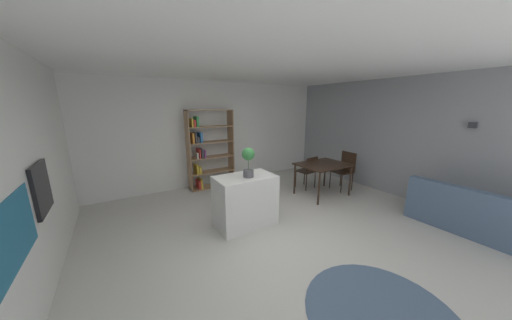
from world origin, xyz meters
TOP-DOWN VIEW (x-y plane):
  - ground_plane at (0.00, 0.00)m, footprint 9.94×9.94m
  - ceiling_slab at (0.00, 0.00)m, footprint 7.22×6.26m
  - back_partition at (0.00, 3.10)m, footprint 7.22×0.06m
  - right_partition_gray at (3.58, 0.00)m, footprint 0.06×6.26m
  - cabinet_niche_splashback at (-2.91, -0.37)m, footprint 0.01×1.00m
  - built_in_oven at (-2.90, 0.55)m, footprint 0.06×0.60m
  - kitchen_island at (-0.25, 0.52)m, footprint 1.04×0.63m
  - potted_plant_on_island at (-0.22, 0.45)m, footprint 0.22×0.22m
  - open_bookshelf at (-0.13, 2.80)m, footprint 1.18×0.36m
  - foreground_floor_rug at (0.04, -1.88)m, footprint 1.56×1.56m
  - dining_table at (2.05, 0.83)m, footprint 1.17×0.91m
  - dining_chair_window_side at (2.87, 0.83)m, footprint 0.47×0.47m
  - dining_chair_far at (2.07, 1.32)m, footprint 0.46×0.47m
  - sofa at (2.96, -1.87)m, footprint 0.84×2.12m
  - wall_sconce_back at (3.50, -1.32)m, footprint 0.11×0.11m

SIDE VIEW (x-z plane):
  - ground_plane at x=0.00m, z-range 0.00..0.00m
  - foreground_floor_rug at x=0.04m, z-range 0.00..0.01m
  - sofa at x=2.96m, z-range -0.13..0.69m
  - kitchen_island at x=-0.25m, z-range 0.00..0.92m
  - dining_chair_far at x=2.07m, z-range 0.09..0.95m
  - dining_chair_window_side at x=2.87m, z-range 0.09..1.06m
  - dining_table at x=2.05m, z-range 0.31..1.09m
  - open_bookshelf at x=-0.13m, z-range 0.01..2.04m
  - cabinet_niche_splashback at x=-2.91m, z-range 0.81..1.39m
  - built_in_oven at x=-2.90m, z-range 0.91..1.50m
  - potted_plant_on_island at x=-0.22m, z-range 0.98..1.49m
  - back_partition at x=0.00m, z-range 0.00..2.76m
  - right_partition_gray at x=3.58m, z-range 0.00..2.76m
  - wall_sconce_back at x=3.50m, z-range 1.73..1.84m
  - ceiling_slab at x=0.00m, z-range 2.76..2.82m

